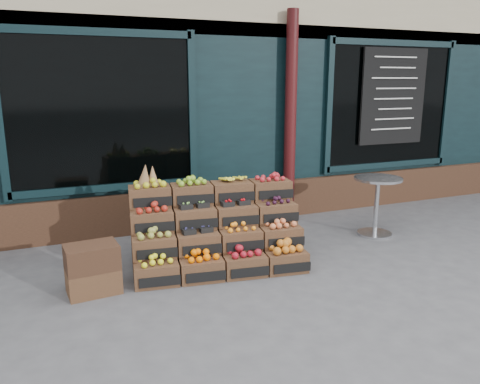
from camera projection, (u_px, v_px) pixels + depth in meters
name	position (u px, v px, depth m)	size (l,w,h in m)	color
ground	(280.00, 276.00, 5.32)	(60.00, 60.00, 0.00)	#4C4C4E
shop_facade	(166.00, 69.00, 9.36)	(12.00, 6.24, 4.80)	black
crate_display	(215.00, 234.00, 5.59)	(2.08, 1.22, 1.23)	#4F321F
spare_crates	(93.00, 269.00, 4.85)	(0.56, 0.41, 0.53)	#4F321F
bistro_table	(377.00, 199.00, 6.63)	(0.67, 0.67, 0.84)	silver
shopkeeper	(86.00, 160.00, 6.89)	(0.75, 0.49, 2.05)	#1B5E30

